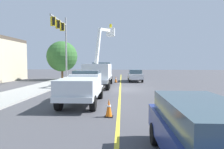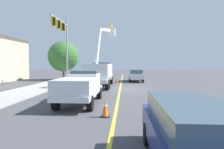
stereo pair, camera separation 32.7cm
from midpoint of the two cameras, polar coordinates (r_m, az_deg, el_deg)
ground at (r=19.16m, az=1.93°, el=-4.42°), size 120.00×120.00×0.00m
sidewalk_far_side at (r=21.02m, az=-21.55°, el=-3.80°), size 60.11×6.71×0.12m
lane_centre_stripe at (r=19.16m, az=1.93°, el=-4.41°), size 49.94×2.75×0.01m
utility_bucket_truck at (r=21.56m, az=-4.12°, el=0.76°), size 8.32×3.07×7.06m
service_pickup_truck at (r=12.45m, az=-9.46°, el=-3.46°), size 5.70×2.42×2.06m
passing_minivan at (r=27.75m, az=6.49°, el=-0.02°), size 4.89×2.15×1.69m
trailing_sedan at (r=5.07m, az=23.76°, el=-15.42°), size 4.89×2.15×1.69m
traffic_cone_leading at (r=9.42m, az=-1.94°, el=-9.88°), size 0.40×0.40×0.87m
traffic_cone_mid_front at (r=25.83m, az=0.77°, el=-1.48°), size 0.40×0.40×0.85m
traffic_signal_mast at (r=25.56m, az=-14.84°, el=10.84°), size 5.78×0.73×8.69m
street_tree_right at (r=31.04m, az=-14.82°, el=5.18°), size 4.69×4.69×5.99m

